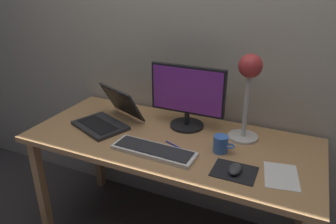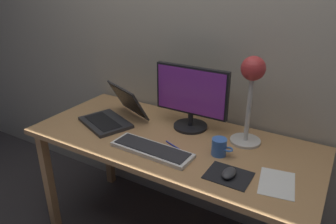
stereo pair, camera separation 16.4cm
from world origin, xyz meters
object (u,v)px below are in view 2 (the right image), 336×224
(keyboard_main, at_px, (152,150))
(coffee_mug, at_px, (219,147))
(laptop, at_px, (116,112))
(mouse, at_px, (229,173))
(pen, at_px, (174,146))
(monitor, at_px, (191,96))
(desk_lamp, at_px, (251,84))

(keyboard_main, distance_m, coffee_mug, 0.34)
(laptop, bearing_deg, mouse, -14.23)
(mouse, height_order, pen, mouse)
(mouse, distance_m, coffee_mug, 0.19)
(laptop, xyz_separation_m, mouse, (0.81, -0.21, -0.04))
(mouse, bearing_deg, monitor, 136.48)
(mouse, height_order, coffee_mug, coffee_mug)
(monitor, relative_size, pen, 3.15)
(keyboard_main, height_order, mouse, mouse)
(desk_lamp, xyz_separation_m, coffee_mug, (-0.07, -0.19, -0.29))
(monitor, distance_m, laptop, 0.48)
(keyboard_main, xyz_separation_m, coffee_mug, (0.31, 0.15, 0.03))
(desk_lamp, distance_m, coffee_mug, 0.35)
(monitor, bearing_deg, mouse, -43.52)
(monitor, xyz_separation_m, desk_lamp, (0.34, -0.01, 0.13))
(desk_lamp, relative_size, mouse, 4.94)
(monitor, xyz_separation_m, coffee_mug, (0.27, -0.20, -0.16))
(desk_lamp, height_order, pen, desk_lamp)
(keyboard_main, xyz_separation_m, laptop, (-0.39, 0.20, 0.05))
(monitor, bearing_deg, keyboard_main, -96.91)
(desk_lamp, bearing_deg, monitor, 178.70)
(mouse, relative_size, coffee_mug, 0.87)
(coffee_mug, xyz_separation_m, pen, (-0.23, -0.05, -0.04))
(laptop, height_order, mouse, laptop)
(monitor, xyz_separation_m, keyboard_main, (-0.04, -0.35, -0.19))
(pen, bearing_deg, desk_lamp, 38.57)
(keyboard_main, distance_m, mouse, 0.42)
(coffee_mug, bearing_deg, pen, -168.26)
(desk_lamp, bearing_deg, pen, -141.43)
(laptop, distance_m, coffee_mug, 0.70)
(keyboard_main, relative_size, desk_lamp, 0.94)
(desk_lamp, bearing_deg, mouse, -83.66)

